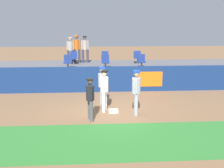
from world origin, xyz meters
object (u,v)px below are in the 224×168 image
(first_base, at_px, (113,111))
(player_umpire, at_px, (90,96))
(spectator_casual, at_px, (85,47))
(seat_front_left, at_px, (68,61))
(seat_back_center, at_px, (105,57))
(seat_front_right, at_px, (142,60))
(player_runner_visitor, at_px, (136,89))
(spectator_capped, at_px, (70,48))
(player_coach_visitor, at_px, (102,83))
(player_fielder_home, at_px, (105,88))
(seat_back_left, at_px, (74,57))
(seat_back_right, at_px, (137,56))
(spectator_hooded, at_px, (77,47))
(seat_front_center, at_px, (105,61))

(first_base, distance_m, player_umpire, 1.62)
(first_base, relative_size, spectator_casual, 0.22)
(seat_front_left, bearing_deg, seat_back_center, 38.17)
(first_base, distance_m, seat_front_right, 5.42)
(player_runner_visitor, distance_m, spectator_capped, 8.29)
(player_coach_visitor, distance_m, seat_front_left, 4.34)
(player_fielder_home, xyz_separation_m, player_umpire, (-0.59, -1.06, -0.06))
(player_runner_visitor, relative_size, seat_front_left, 2.23)
(seat_back_left, xyz_separation_m, spectator_capped, (-0.24, 0.56, 0.54))
(player_fielder_home, relative_size, seat_back_right, 2.15)
(player_coach_visitor, height_order, spectator_casual, spectator_casual)
(player_fielder_home, bearing_deg, spectator_hooded, -152.64)
(seat_front_left, bearing_deg, spectator_casual, 68.23)
(seat_back_center, distance_m, seat_back_right, 2.19)
(player_umpire, relative_size, seat_front_right, 2.01)
(player_fielder_home, height_order, seat_front_right, seat_front_right)
(player_umpire, height_order, spectator_hooded, spectator_hooded)
(first_base, xyz_separation_m, seat_back_left, (-2.22, 6.60, 1.48))
(seat_front_right, xyz_separation_m, spectator_capped, (-4.50, 2.36, 0.54))
(seat_front_center, xyz_separation_m, spectator_casual, (-1.30, 2.35, 0.59))
(spectator_hooded, bearing_deg, player_runner_visitor, 123.50)
(spectator_casual, bearing_deg, player_umpire, 92.36)
(player_runner_visitor, bearing_deg, player_umpire, -68.97)
(seat_front_center, distance_m, spectator_casual, 2.75)
(first_base, bearing_deg, seat_back_center, 91.03)
(first_base, height_order, seat_back_left, seat_back_left)
(player_coach_visitor, height_order, seat_back_center, seat_back_center)
(first_base, xyz_separation_m, spectator_capped, (-2.46, 7.16, 2.02))
(seat_back_right, bearing_deg, first_base, -107.39)
(player_runner_visitor, bearing_deg, seat_back_right, 175.36)
(first_base, height_order, player_umpire, player_umpire)
(seat_front_left, relative_size, seat_front_right, 1.00)
(first_base, distance_m, spectator_hooded, 7.77)
(seat_back_left, distance_m, spectator_capped, 0.82)
(player_fielder_home, bearing_deg, seat_back_left, -149.89)
(player_umpire, distance_m, spectator_capped, 8.26)
(seat_back_left, bearing_deg, player_umpire, -80.48)
(player_coach_visitor, distance_m, seat_front_right, 4.62)
(seat_front_left, bearing_deg, player_coach_visitor, -63.23)
(seat_front_center, bearing_deg, spectator_hooded, 127.84)
(seat_front_left, height_order, seat_front_right, same)
(player_umpire, height_order, seat_back_right, seat_back_right)
(player_fielder_home, bearing_deg, spectator_casual, -157.00)
(player_runner_visitor, distance_m, seat_back_right, 7.05)
(player_coach_visitor, xyz_separation_m, spectator_casual, (-1.01, 6.20, 1.06))
(player_fielder_home, relative_size, player_umpire, 1.07)
(first_base, height_order, spectator_casual, spectator_casual)
(seat_back_center, height_order, seat_front_right, same)
(player_umpire, bearing_deg, seat_front_center, 156.87)
(player_coach_visitor, xyz_separation_m, seat_back_right, (2.53, 5.65, 0.47))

